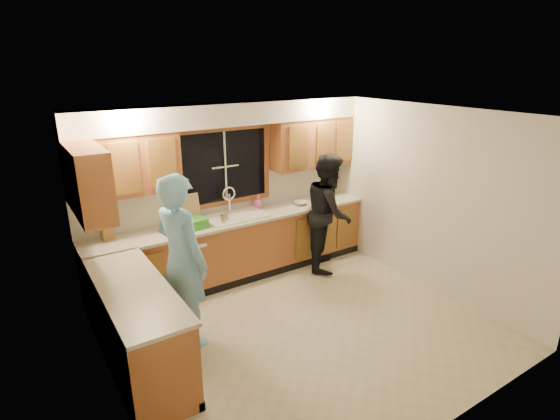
# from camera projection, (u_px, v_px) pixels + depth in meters

# --- Properties ---
(floor) EXTENTS (4.20, 4.20, 0.00)m
(floor) POSITION_uv_depth(u_px,v_px,m) (300.00, 327.00, 5.23)
(floor) COLOR #BBB190
(floor) RESTS_ON ground
(ceiling) EXTENTS (4.20, 4.20, 0.00)m
(ceiling) POSITION_uv_depth(u_px,v_px,m) (304.00, 115.00, 4.42)
(ceiling) COLOR white
(wall_back) EXTENTS (4.20, 0.00, 4.20)m
(wall_back) POSITION_uv_depth(u_px,v_px,m) (226.00, 190.00, 6.33)
(wall_back) COLOR silver
(wall_back) RESTS_ON ground
(wall_left) EXTENTS (0.00, 3.80, 3.80)m
(wall_left) POSITION_uv_depth(u_px,v_px,m) (103.00, 279.00, 3.74)
(wall_left) COLOR silver
(wall_left) RESTS_ON ground
(wall_right) EXTENTS (0.00, 3.80, 3.80)m
(wall_right) POSITION_uv_depth(u_px,v_px,m) (428.00, 199.00, 5.90)
(wall_right) COLOR silver
(wall_right) RESTS_ON ground
(base_cabinets_back) EXTENTS (4.20, 0.60, 0.88)m
(base_cabinets_back) POSITION_uv_depth(u_px,v_px,m) (237.00, 248.00, 6.35)
(base_cabinets_back) COLOR #A95F31
(base_cabinets_back) RESTS_ON ground
(base_cabinets_left) EXTENTS (0.60, 1.90, 0.88)m
(base_cabinets_left) POSITION_uv_depth(u_px,v_px,m) (137.00, 329.00, 4.44)
(base_cabinets_left) COLOR #A95F31
(base_cabinets_left) RESTS_ON ground
(countertop_back) EXTENTS (4.20, 0.63, 0.04)m
(countertop_back) POSITION_uv_depth(u_px,v_px,m) (237.00, 219.00, 6.19)
(countertop_back) COLOR beige
(countertop_back) RESTS_ON base_cabinets_back
(countertop_left) EXTENTS (0.63, 1.90, 0.04)m
(countertop_left) POSITION_uv_depth(u_px,v_px,m) (134.00, 289.00, 4.29)
(countertop_left) COLOR beige
(countertop_left) RESTS_ON base_cabinets_left
(upper_cabinets_left) EXTENTS (1.35, 0.33, 0.75)m
(upper_cabinets_left) POSITION_uv_depth(u_px,v_px,m) (124.00, 165.00, 5.28)
(upper_cabinets_left) COLOR #A95F31
(upper_cabinets_left) RESTS_ON wall_back
(upper_cabinets_right) EXTENTS (1.35, 0.33, 0.75)m
(upper_cabinets_right) POSITION_uv_depth(u_px,v_px,m) (312.00, 143.00, 6.75)
(upper_cabinets_right) COLOR #A95F31
(upper_cabinets_right) RESTS_ON wall_back
(upper_cabinets_return) EXTENTS (0.33, 0.90, 0.75)m
(upper_cabinets_return) POSITION_uv_depth(u_px,v_px,m) (89.00, 183.00, 4.53)
(upper_cabinets_return) COLOR #A95F31
(upper_cabinets_return) RESTS_ON wall_left
(soffit) EXTENTS (4.20, 0.35, 0.30)m
(soffit) POSITION_uv_depth(u_px,v_px,m) (228.00, 114.00, 5.84)
(soffit) COLOR white
(soffit) RESTS_ON wall_back
(window_frame) EXTENTS (1.44, 0.03, 1.14)m
(window_frame) POSITION_uv_depth(u_px,v_px,m) (225.00, 166.00, 6.21)
(window_frame) COLOR black
(window_frame) RESTS_ON wall_back
(sink) EXTENTS (0.86, 0.52, 0.57)m
(sink) POSITION_uv_depth(u_px,v_px,m) (236.00, 221.00, 6.22)
(sink) COLOR white
(sink) RESTS_ON countertop_back
(dishwasher) EXTENTS (0.60, 0.56, 0.82)m
(dishwasher) POSITION_uv_depth(u_px,v_px,m) (182.00, 264.00, 5.92)
(dishwasher) COLOR white
(dishwasher) RESTS_ON floor
(stove) EXTENTS (0.58, 0.75, 0.90)m
(stove) POSITION_uv_depth(u_px,v_px,m) (155.00, 359.00, 3.98)
(stove) COLOR white
(stove) RESTS_ON floor
(man) EXTENTS (0.66, 0.82, 1.96)m
(man) POSITION_uv_depth(u_px,v_px,m) (182.00, 261.00, 4.69)
(man) COLOR #7CC1EB
(man) RESTS_ON floor
(woman) EXTENTS (1.06, 1.09, 1.77)m
(woman) POSITION_uv_depth(u_px,v_px,m) (329.00, 212.00, 6.52)
(woman) COLOR black
(woman) RESTS_ON floor
(knife_block) EXTENTS (0.15, 0.13, 0.24)m
(knife_block) POSITION_uv_depth(u_px,v_px,m) (107.00, 231.00, 5.37)
(knife_block) COLOR olive
(knife_block) RESTS_ON countertop_back
(cutting_board) EXTENTS (0.29, 0.10, 0.38)m
(cutting_board) POSITION_uv_depth(u_px,v_px,m) (190.00, 208.00, 6.00)
(cutting_board) COLOR tan
(cutting_board) RESTS_ON countertop_back
(dish_crate) EXTENTS (0.30, 0.28, 0.13)m
(dish_crate) POSITION_uv_depth(u_px,v_px,m) (195.00, 223.00, 5.78)
(dish_crate) COLOR green
(dish_crate) RESTS_ON countertop_back
(soap_bottle) EXTENTS (0.10, 0.10, 0.21)m
(soap_bottle) POSITION_uv_depth(u_px,v_px,m) (258.00, 202.00, 6.54)
(soap_bottle) COLOR #E25695
(soap_bottle) RESTS_ON countertop_back
(bowl) EXTENTS (0.24, 0.24, 0.05)m
(bowl) POSITION_uv_depth(u_px,v_px,m) (301.00, 203.00, 6.73)
(bowl) COLOR silver
(bowl) RESTS_ON countertop_back
(can_left) EXTENTS (0.08, 0.08, 0.13)m
(can_left) POSITION_uv_depth(u_px,v_px,m) (223.00, 220.00, 5.89)
(can_left) COLOR #C0B394
(can_left) RESTS_ON countertop_back
(can_right) EXTENTS (0.07, 0.07, 0.12)m
(can_right) POSITION_uv_depth(u_px,v_px,m) (227.00, 218.00, 6.00)
(can_right) COLOR #C0B394
(can_right) RESTS_ON countertop_back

